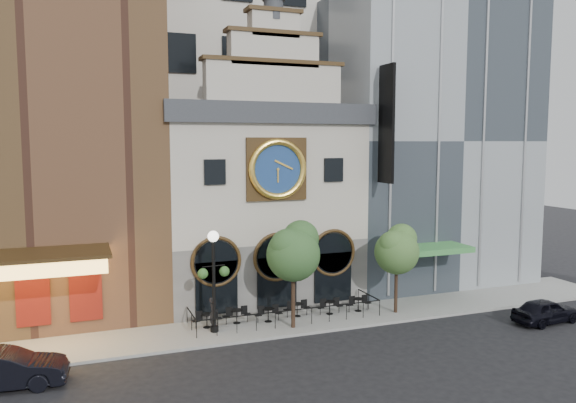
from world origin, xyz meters
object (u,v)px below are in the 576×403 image
at_px(bistro_0, 207,319).
at_px(bistro_2, 268,314).
at_px(car_right, 546,311).
at_px(bistro_1, 237,315).
at_px(tree_left, 294,250).
at_px(bistro_5, 358,303).
at_px(bistro_4, 330,306).
at_px(bistro_3, 297,309).
at_px(pedestrian, 213,313).
at_px(car_left, 4,369).
at_px(tree_right, 397,248).
at_px(lamppost, 214,270).

relative_size(bistro_0, bistro_2, 1.00).
height_order(bistro_2, car_right, car_right).
xyz_separation_m(bistro_1, tree_left, (2.71, -1.71, 3.76)).
relative_size(bistro_5, tree_left, 0.27).
bearing_deg(bistro_1, bistro_5, -2.79).
bearing_deg(bistro_4, bistro_5, -1.76).
height_order(bistro_3, pedestrian, pedestrian).
height_order(bistro_1, car_left, car_left).
bearing_deg(bistro_4, car_left, -166.38).
height_order(bistro_3, tree_left, tree_left).
xyz_separation_m(bistro_0, car_left, (-9.35, -4.15, 0.20)).
bearing_deg(car_left, pedestrian, -62.88).
height_order(bistro_3, car_left, car_left).
distance_m(bistro_2, car_right, 15.53).
xyz_separation_m(bistro_3, pedestrian, (-4.99, -0.46, 0.40)).
xyz_separation_m(bistro_2, pedestrian, (-3.13, -0.13, 0.40)).
relative_size(bistro_4, tree_right, 0.30).
bearing_deg(bistro_2, bistro_3, 10.08).
height_order(bistro_4, lamppost, lamppost).
relative_size(bistro_2, tree_left, 0.27).
relative_size(bistro_3, car_left, 0.32).
distance_m(bistro_2, bistro_5, 5.61).
distance_m(bistro_2, bistro_4, 3.79).
bearing_deg(car_right, bistro_2, 65.60).
xyz_separation_m(bistro_3, bistro_4, (1.93, -0.26, 0.00)).
bearing_deg(tree_right, tree_left, -176.55).
xyz_separation_m(bistro_4, car_left, (-16.54, -4.01, 0.20)).
height_order(bistro_0, bistro_1, same).
height_order(bistro_0, lamppost, lamppost).
distance_m(bistro_0, tree_left, 6.00).
bearing_deg(tree_right, bistro_3, 167.54).
bearing_deg(lamppost, pedestrian, 78.78).
xyz_separation_m(tree_left, tree_right, (6.59, 0.40, -0.42)).
height_order(car_right, pedestrian, pedestrian).
bearing_deg(bistro_5, tree_left, -163.67).
distance_m(bistro_1, bistro_4, 5.50).
height_order(car_right, car_left, car_left).
bearing_deg(bistro_0, bistro_5, -1.29).
distance_m(bistro_4, tree_right, 5.17).
distance_m(lamppost, tree_right, 10.79).
distance_m(bistro_5, car_right, 10.42).
bearing_deg(bistro_5, car_left, -167.86).
distance_m(bistro_2, lamppost, 4.30).
relative_size(bistro_0, tree_right, 0.30).
xyz_separation_m(bistro_1, pedestrian, (-1.42, -0.50, 0.40)).
height_order(bistro_3, tree_right, tree_right).
distance_m(bistro_0, lamppost, 2.97).
distance_m(bistro_4, pedestrian, 6.93).
height_order(bistro_1, bistro_5, same).
distance_m(car_right, tree_right, 8.85).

